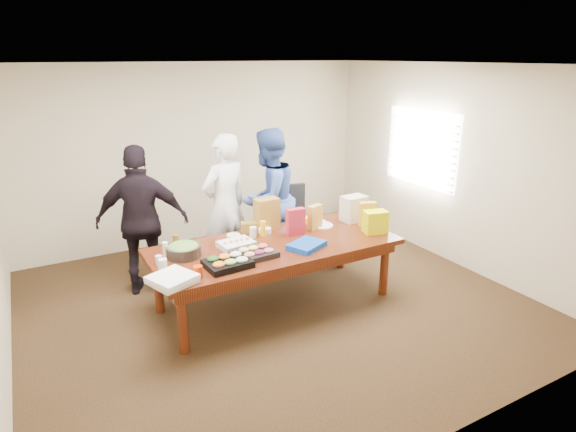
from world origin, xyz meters
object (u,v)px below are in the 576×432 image
salad_bowl (184,251)px  conference_table (275,274)px  person_center (225,206)px  person_right (269,199)px  sheet_cake (236,244)px  office_chair (297,226)px

salad_bowl → conference_table: bearing=-9.2°
person_center → person_right: person_right is taller
person_right → salad_bowl: 1.71m
person_center → salad_bowl: size_ratio=5.05×
person_center → sheet_cake: person_center is taller
person_right → sheet_cake: 1.27m
office_chair → salad_bowl: (-1.87, -0.82, 0.30)m
person_right → sheet_cake: bearing=21.3°
conference_table → person_center: (-0.17, 1.06, 0.56)m
sheet_cake → person_center: bearing=68.9°
salad_bowl → office_chair: bearing=23.7°
sheet_cake → person_right: bearing=40.3°
conference_table → office_chair: size_ratio=2.75×
sheet_cake → salad_bowl: salad_bowl is taller
conference_table → person_right: person_right is taller
sheet_cake → salad_bowl: (-0.59, 0.03, 0.03)m
office_chair → sheet_cake: (-1.28, -0.85, 0.27)m
sheet_cake → conference_table: bearing=-23.1°
conference_table → sheet_cake: sheet_cake is taller
salad_bowl → person_center: bearing=46.7°
conference_table → sheet_cake: bearing=162.9°
person_right → salad_bowl: size_ratio=5.10×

